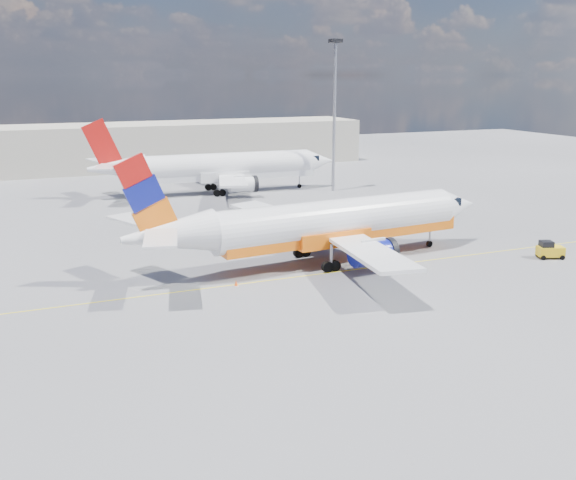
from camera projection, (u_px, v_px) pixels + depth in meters
name	position (u px, v px, depth m)	size (l,w,h in m)	color
ground	(324.00, 286.00, 52.01)	(240.00, 240.00, 0.00)	#5B5B60
taxi_line	(309.00, 275.00, 54.70)	(70.00, 0.15, 0.01)	yellow
terminal_main	(176.00, 144.00, 120.03)	(70.00, 14.00, 8.00)	#BDB6A2
main_jet	(326.00, 223.00, 57.52)	(36.28, 28.59, 11.00)	white
second_jet	(221.00, 168.00, 92.17)	(36.47, 28.84, 11.05)	white
gse_tug	(550.00, 250.00, 59.67)	(2.62, 2.12, 1.66)	black
traffic_cone	(236.00, 283.00, 51.90)	(0.35, 0.35, 0.49)	white
floodlight_mast	(334.00, 102.00, 91.60)	(1.57, 1.57, 21.48)	#9999A1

